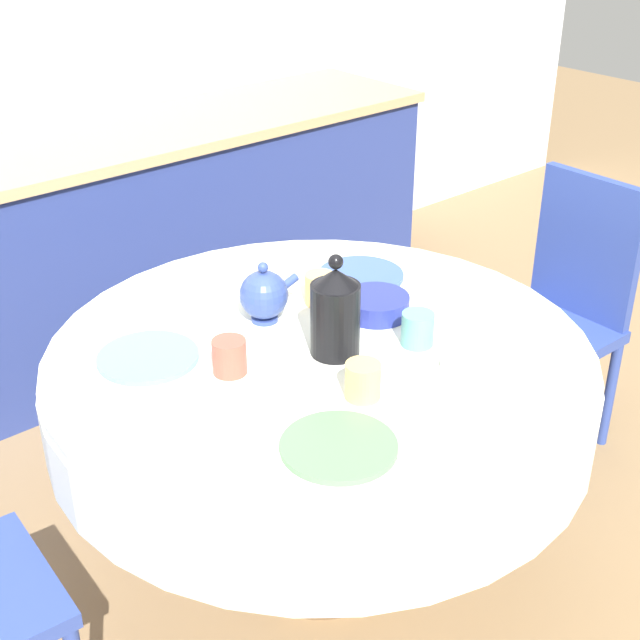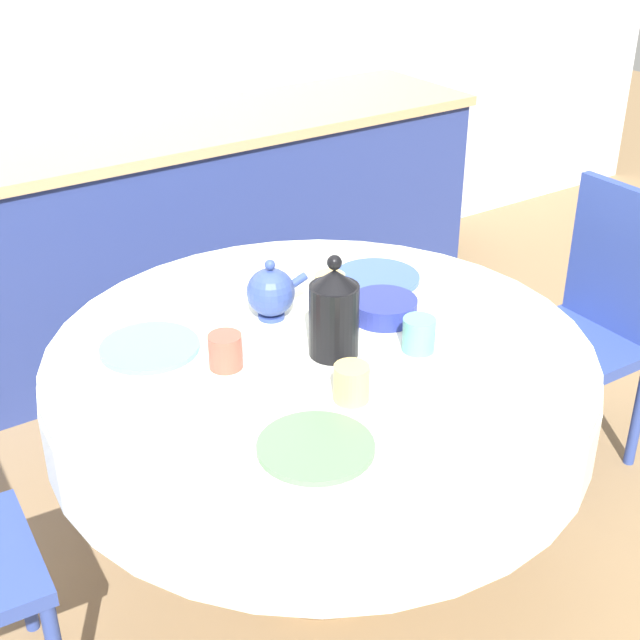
{
  "view_description": "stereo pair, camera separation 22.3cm",
  "coord_description": "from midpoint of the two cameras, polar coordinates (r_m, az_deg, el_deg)",
  "views": [
    {
      "loc": [
        -1.28,
        -1.49,
        1.87
      ],
      "look_at": [
        0.0,
        0.0,
        0.81
      ],
      "focal_mm": 50.0,
      "sensor_mm": 36.0,
      "label": 1
    },
    {
      "loc": [
        -1.1,
        -1.63,
        1.87
      ],
      "look_at": [
        0.0,
        0.0,
        0.81
      ],
      "focal_mm": 50.0,
      "sensor_mm": 36.0,
      "label": 2
    }
  ],
  "objects": [
    {
      "name": "cup_far_left",
      "position": [
        2.17,
        -3.16,
        -2.1
      ],
      "size": [
        0.08,
        0.08,
        0.09
      ],
      "primitive_type": "cylinder",
      "color": "#CC4C3D",
      "rests_on": "dining_table"
    },
    {
      "name": "cup_near_left",
      "position": [
        2.05,
        5.15,
        -4.13
      ],
      "size": [
        0.08,
        0.08,
        0.09
      ],
      "primitive_type": "cylinder",
      "color": "#DBB766",
      "rests_on": "dining_table"
    },
    {
      "name": "chair_left",
      "position": [
        3.04,
        18.95,
        0.09
      ],
      "size": [
        0.41,
        0.41,
        0.93
      ],
      "rotation": [
        0.0,
        0.0,
        1.56
      ],
      "color": "#2D428E",
      "rests_on": "ground_plane"
    },
    {
      "name": "kitchen_counter",
      "position": [
        3.58,
        -11.79,
        4.28
      ],
      "size": [
        3.24,
        0.64,
        0.9
      ],
      "color": "navy",
      "rests_on": "ground_plane"
    },
    {
      "name": "plate_far_right",
      "position": [
        2.63,
        6.08,
        2.66
      ],
      "size": [
        0.25,
        0.25,
        0.01
      ],
      "primitive_type": "cylinder",
      "color": "#3856AD",
      "rests_on": "dining_table"
    },
    {
      "name": "fruit_bowl",
      "position": [
        2.42,
        6.75,
        0.68
      ],
      "size": [
        0.18,
        0.18,
        0.05
      ],
      "primitive_type": "cylinder",
      "color": "navy",
      "rests_on": "dining_table"
    },
    {
      "name": "plate_far_left",
      "position": [
        2.28,
        -8.12,
        -1.83
      ],
      "size": [
        0.25,
        0.25,
        0.01
      ],
      "primitive_type": "cylinder",
      "color": "#60BCB7",
      "rests_on": "dining_table"
    },
    {
      "name": "coffee_carafe",
      "position": [
        2.19,
        3.82,
        0.37
      ],
      "size": [
        0.12,
        0.12,
        0.27
      ],
      "color": "black",
      "rests_on": "dining_table"
    },
    {
      "name": "cup_far_right",
      "position": [
        2.47,
        3.23,
        1.93
      ],
      "size": [
        0.08,
        0.08,
        0.09
      ],
      "primitive_type": "cylinder",
      "color": "#DBB766",
      "rests_on": "dining_table"
    },
    {
      "name": "ground_plane",
      "position": [
        2.71,
        2.44,
        -15.36
      ],
      "size": [
        12.0,
        12.0,
        0.0
      ],
      "primitive_type": "plane",
      "color": "#8E704C"
    },
    {
      "name": "teapot",
      "position": [
        2.37,
        -0.47,
        1.72
      ],
      "size": [
        0.18,
        0.13,
        0.17
      ],
      "color": "#33478E",
      "rests_on": "dining_table"
    },
    {
      "name": "cup_near_right",
      "position": [
        2.27,
        9.16,
        -1.0
      ],
      "size": [
        0.08,
        0.08,
        0.09
      ],
      "primitive_type": "cylinder",
      "color": "#5BA39E",
      "rests_on": "dining_table"
    },
    {
      "name": "plate_near_right",
      "position": [
        2.2,
        13.67,
        -3.53
      ],
      "size": [
        0.25,
        0.25,
        0.01
      ],
      "primitive_type": "cylinder",
      "color": "white",
      "rests_on": "dining_table"
    },
    {
      "name": "wall_back",
      "position": [
        3.64,
        -15.38,
        18.33
      ],
      "size": [
        7.0,
        0.05,
        2.6
      ],
      "color": "silver",
      "rests_on": "ground_plane"
    },
    {
      "name": "plate_near_left",
      "position": [
        1.9,
        3.11,
        -8.22
      ],
      "size": [
        0.25,
        0.25,
        0.01
      ],
      "primitive_type": "cylinder",
      "color": "#5BA85B",
      "rests_on": "dining_table"
    },
    {
      "name": "dining_table",
      "position": [
        2.33,
        2.74,
        -4.42
      ],
      "size": [
        1.41,
        1.41,
        0.73
      ],
      "color": "brown",
      "rests_on": "ground_plane"
    }
  ]
}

